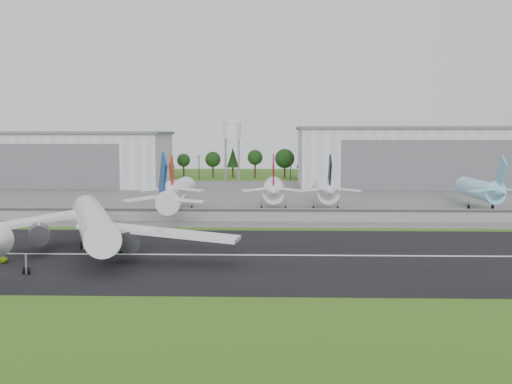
{
  "coord_description": "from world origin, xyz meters",
  "views": [
    {
      "loc": [
        14.46,
        -106.22,
        22.41
      ],
      "look_at": [
        10.14,
        40.0,
        9.0
      ],
      "focal_mm": 45.0,
      "sensor_mm": 36.0,
      "label": 1
    }
  ],
  "objects_px": {
    "parked_jet_navy": "(326,190)",
    "parked_jet_red_b": "(273,190)",
    "main_airliner": "(92,229)",
    "parked_jet_skyblue": "(483,190)",
    "parked_jet_red_a": "(179,190)"
  },
  "relations": [
    {
      "from": "main_airliner",
      "to": "parked_jet_skyblue",
      "type": "relative_size",
      "value": 1.54
    },
    {
      "from": "parked_jet_red_a",
      "to": "parked_jet_skyblue",
      "type": "bearing_deg",
      "value": 3.23
    },
    {
      "from": "main_airliner",
      "to": "parked_jet_skyblue",
      "type": "xyz_separation_m",
      "value": [
        94.24,
        71.97,
        1.19
      ]
    },
    {
      "from": "parked_jet_red_a",
      "to": "parked_jet_red_b",
      "type": "relative_size",
      "value": 1.0
    },
    {
      "from": "parked_jet_red_b",
      "to": "parked_jet_skyblue",
      "type": "relative_size",
      "value": 0.84
    },
    {
      "from": "main_airliner",
      "to": "parked_jet_navy",
      "type": "height_order",
      "value": "main_airliner"
    },
    {
      "from": "parked_jet_navy",
      "to": "parked_jet_red_a",
      "type": "bearing_deg",
      "value": -179.99
    },
    {
      "from": "main_airliner",
      "to": "parked_jet_navy",
      "type": "xyz_separation_m",
      "value": [
        48.31,
        67.0,
        1.45
      ]
    },
    {
      "from": "parked_jet_skyblue",
      "to": "parked_jet_red_b",
      "type": "bearing_deg",
      "value": -175.33
    },
    {
      "from": "parked_jet_red_a",
      "to": "parked_jet_navy",
      "type": "height_order",
      "value": "parked_jet_navy"
    },
    {
      "from": "parked_jet_navy",
      "to": "parked_jet_skyblue",
      "type": "relative_size",
      "value": 0.84
    },
    {
      "from": "parked_jet_red_b",
      "to": "parked_jet_navy",
      "type": "bearing_deg",
      "value": 0.02
    },
    {
      "from": "main_airliner",
      "to": "parked_jet_skyblue",
      "type": "height_order",
      "value": "main_airliner"
    },
    {
      "from": "parked_jet_navy",
      "to": "parked_jet_red_b",
      "type": "bearing_deg",
      "value": -179.98
    },
    {
      "from": "main_airliner",
      "to": "parked_jet_navy",
      "type": "distance_m",
      "value": 82.61
    }
  ]
}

